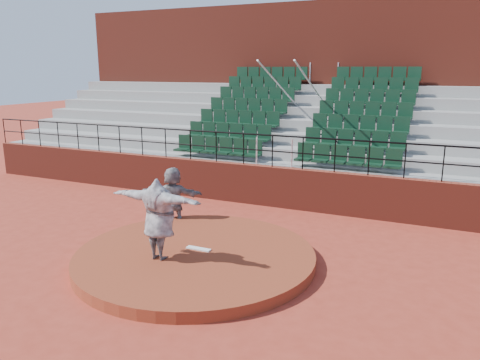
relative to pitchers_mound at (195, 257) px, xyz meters
name	(u,v)px	position (x,y,z in m)	size (l,w,h in m)	color
ground	(196,262)	(0.00, 0.00, -0.12)	(90.00, 90.00, 0.00)	#A33624
pitchers_mound	(195,257)	(0.00, 0.00, 0.00)	(5.50, 5.50, 0.25)	maroon
pitching_rubber	(199,249)	(0.00, 0.15, 0.14)	(0.60, 0.15, 0.03)	white
boundary_wall	(272,186)	(0.00, 5.00, 0.53)	(24.00, 0.30, 1.30)	maroon
wall_railing	(272,144)	(0.00, 5.00, 1.90)	(24.04, 0.05, 1.03)	black
seating_deck	(305,145)	(0.00, 8.65, 1.32)	(24.00, 5.97, 4.63)	gray
press_box_facade	(332,87)	(0.00, 12.60, 3.43)	(24.00, 3.00, 7.10)	maroon
pitcher	(159,219)	(-0.52, -0.65, 1.04)	(2.24, 0.61, 1.82)	black
fielder	(173,197)	(-1.82, 1.99, 0.73)	(1.58, 0.50, 1.70)	black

